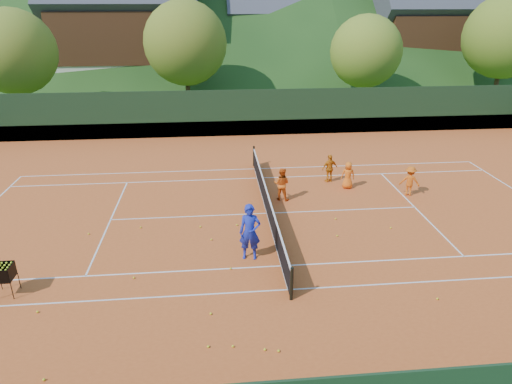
{
  "coord_description": "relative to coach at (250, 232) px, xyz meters",
  "views": [
    {
      "loc": [
        -2.13,
        -17.09,
        8.23
      ],
      "look_at": [
        -0.47,
        0.0,
        1.01
      ],
      "focal_mm": 32.0,
      "sensor_mm": 36.0,
      "label": 1
    }
  ],
  "objects": [
    {
      "name": "tree_d",
      "position": [
        23.01,
        23.48,
        4.5
      ],
      "size": [
        6.8,
        6.8,
        8.93
      ],
      "color": "#402919",
      "rests_on": "ground"
    },
    {
      "name": "student_d",
      "position": [
        7.66,
        4.8,
        -0.31
      ],
      "size": [
        1.01,
        0.78,
        1.37
      ],
      "primitive_type": "imported",
      "rotation": [
        0.0,
        0.0,
        2.79
      ],
      "color": "orange",
      "rests_on": "clay_court"
    },
    {
      "name": "chalet_mid",
      "position": [
        7.01,
        37.48,
        3.97
      ],
      "size": [
        12.65,
        8.82,
        11.45
      ],
      "color": "beige",
      "rests_on": "ground"
    },
    {
      "name": "tree_b",
      "position": [
        -2.99,
        23.48,
        4.18
      ],
      "size": [
        6.4,
        6.4,
        8.4
      ],
      "color": "#41291A",
      "rests_on": "ground"
    },
    {
      "name": "tennis_ball_13",
      "position": [
        -5.96,
        2.27,
        -0.96
      ],
      "size": [
        0.07,
        0.07,
        0.07
      ],
      "primitive_type": "sphere",
      "color": "yellow",
      "rests_on": "clay_court"
    },
    {
      "name": "tennis_ball_8",
      "position": [
        -1.37,
        -2.98,
        -0.96
      ],
      "size": [
        0.07,
        0.07,
        0.07
      ],
      "primitive_type": "sphere",
      "color": "yellow",
      "rests_on": "clay_court"
    },
    {
      "name": "student_b",
      "position": [
        4.46,
        6.78,
        -0.3
      ],
      "size": [
        0.87,
        0.55,
        1.39
      ],
      "primitive_type": "imported",
      "rotation": [
        0.0,
        0.0,
        3.42
      ],
      "color": "orange",
      "rests_on": "clay_court"
    },
    {
      "name": "student_a",
      "position": [
        1.81,
        4.87,
        -0.26
      ],
      "size": [
        0.88,
        0.79,
        1.48
      ],
      "primitive_type": "imported",
      "rotation": [
        0.0,
        0.0,
        2.75
      ],
      "color": "orange",
      "rests_on": "clay_court"
    },
    {
      "name": "tennis_ball_3",
      "position": [
        -3.81,
        -0.92,
        -0.96
      ],
      "size": [
        0.07,
        0.07,
        0.07
      ],
      "primitive_type": "sphere",
      "color": "yellow",
      "rests_on": "clay_court"
    },
    {
      "name": "tennis_ball_7",
      "position": [
        3.4,
        1.21,
        -0.96
      ],
      "size": [
        0.07,
        0.07,
        0.07
      ],
      "primitive_type": "sphere",
      "color": "yellow",
      "rests_on": "clay_court"
    },
    {
      "name": "tennis_ball_10",
      "position": [
        -6.29,
        -2.42,
        -0.96
      ],
      "size": [
        0.07,
        0.07,
        0.07
      ],
      "primitive_type": "sphere",
      "color": "yellow",
      "rests_on": "clay_court"
    },
    {
      "name": "tree_a",
      "position": [
        -14.99,
        21.48,
        3.85
      ],
      "size": [
        6.0,
        6.0,
        7.88
      ],
      "color": "#402719",
      "rests_on": "ground"
    },
    {
      "name": "tennis_ball_0",
      "position": [
        -0.31,
        2.47,
        -0.96
      ],
      "size": [
        0.07,
        0.07,
        0.07
      ],
      "primitive_type": "sphere",
      "color": "yellow",
      "rests_on": "clay_court"
    },
    {
      "name": "ball_hopper",
      "position": [
        -7.48,
        -1.4,
        -0.25
      ],
      "size": [
        0.57,
        0.57,
        1.0
      ],
      "color": "black",
      "rests_on": "clay_court"
    },
    {
      "name": "tree_c",
      "position": [
        11.01,
        22.48,
        3.53
      ],
      "size": [
        5.6,
        5.6,
        7.35
      ],
      "color": "#402A19",
      "rests_on": "ground"
    },
    {
      "name": "court_lines",
      "position": [
        1.01,
        3.48,
        -0.99
      ],
      "size": [
        23.83,
        11.03,
        0.0
      ],
      "color": "white",
      "rests_on": "clay_court"
    },
    {
      "name": "tennis_net",
      "position": [
        1.01,
        3.48,
        -0.5
      ],
      "size": [
        0.1,
        12.07,
        1.1
      ],
      "color": "black",
      "rests_on": "clay_court"
    },
    {
      "name": "tennis_ball_16",
      "position": [
        5.34,
        -2.94,
        -0.96
      ],
      "size": [
        0.07,
        0.07,
        0.07
      ],
      "primitive_type": "sphere",
      "color": "yellow",
      "rests_on": "clay_court"
    },
    {
      "name": "clay_court",
      "position": [
        1.01,
        3.48,
        -1.01
      ],
      "size": [
        40.0,
        24.0,
        0.02
      ],
      "primitive_type": "cube",
      "color": "#BD4F1E",
      "rests_on": "ground"
    },
    {
      "name": "chalet_left",
      "position": [
        -8.99,
        33.48,
        4.63
      ],
      "size": [
        13.8,
        9.93,
        12.92
      ],
      "color": "beige",
      "rests_on": "ground"
    },
    {
      "name": "chalet_right",
      "position": [
        21.01,
        33.48,
        4.24
      ],
      "size": [
        11.5,
        8.82,
        11.91
      ],
      "color": "beige",
      "rests_on": "ground"
    },
    {
      "name": "tennis_ball_9",
      "position": [
        -1.75,
        2.45,
        -0.96
      ],
      "size": [
        0.07,
        0.07,
        0.07
      ],
      "primitive_type": "sphere",
      "color": "yellow",
      "rests_on": "clay_court"
    },
    {
      "name": "tennis_ball_2",
      "position": [
        0.33,
        -4.64,
        -0.96
      ],
      "size": [
        0.07,
        0.07,
        0.07
      ],
      "primitive_type": "sphere",
      "color": "yellow",
      "rests_on": "clay_court"
    },
    {
      "name": "ground",
      "position": [
        1.01,
        3.48,
        -1.02
      ],
      "size": [
        400.0,
        400.0,
        0.0
      ],
      "primitive_type": "plane",
      "color": "#264C18",
      "rests_on": "ground"
    },
    {
      "name": "perimeter_fence",
      "position": [
        1.01,
        3.48,
        0.25
      ],
      "size": [
        40.4,
        24.24,
        3.0
      ],
      "color": "black",
      "rests_on": "clay_court"
    },
    {
      "name": "student_c",
      "position": [
        5.12,
        5.9,
        -0.35
      ],
      "size": [
        0.68,
        0.49,
        1.29
      ],
      "primitive_type": "imported",
      "rotation": [
        0.0,
        0.0,
        3.0
      ],
      "color": "orange",
      "rests_on": "clay_court"
    },
    {
      "name": "tennis_ball_11",
      "position": [
        -0.81,
        -4.36,
        -0.96
      ],
      "size": [
        0.07,
        0.07,
        0.07
      ],
      "primitive_type": "sphere",
      "color": "yellow",
      "rests_on": "clay_court"
    },
    {
      "name": "tennis_ball_15",
      "position": [
        -0.01,
        -4.56,
        -0.96
      ],
      "size": [
        0.07,
        0.07,
        0.07
      ],
      "primitive_type": "sphere",
      "color": "yellow",
      "rests_on": "clay_court"
    },
    {
      "name": "tennis_ball_5",
      "position": [
        -1.32,
        1.37,
        -0.96
      ],
      "size": [
        0.07,
        0.07,
        0.07
      ],
      "primitive_type": "sphere",
      "color": "yellow",
      "rests_on": "clay_court"
    },
    {
      "name": "tennis_ball_12",
      "position": [
        -4.07,
        2.62,
        -0.96
      ],
      "size": [
        0.07,
        0.07,
        0.07
      ],
      "primitive_type": "sphere",
      "color": "yellow",
      "rests_on": "clay_court"
    },
    {
      "name": "tennis_ball_17",
      "position": [
        5.64,
        1.63,
        -0.96
      ],
      "size": [
        0.07,
        0.07,
        0.07
      ],
      "primitive_type": "sphere",
      "color": "yellow",
      "rests_on": "clay_court"
    },
    {
      "name": "tennis_ball_1",
      "position": [
        3.71,
        2.63,
        -0.96
      ],
      "size": [
        0.07,
        0.07,
        0.07
      ],
      "primitive_type": "sphere",
      "color": "yellow",
      "rests_on": "clay_court"
    },
    {
      "name": "coach",
      "position": [
        0.0,
        0.0,
        0.0
      ],
      "size": [
        0.79,
        0.57,
        1.99
      ],
      "primitive_type": "imported",
      "rotation": [
        0.0,
        0.0,
        -0.14
      ],
      "color": "#1B29B1",
      "rests_on": "clay_court"
    },
    {
      "name": "tennis_ball_14",
      "position": [
        -5.27,
        -5.05,
        -0.96
      ],
      "size": [
        0.07,
        0.07,
        0.07
      ],
      "primitive_type": "sphere",
      "color": "yellow",
      "rests_on": "clay_court"
    },
    {
      "name": "tennis_ball_4",
      "position": [
        -0.71,
        -0.68,
        -0.96
      ],
      "size": [
        0.07,
        0.07,
        0.07
      ],
      "primitive_type": "sphere",
      "color": "yellow",
      "rests_on": "clay_court"
    },
    {
      "name": "tennis_ball_6",
      "position": [
        -1.44,
        -4.31,
        -0.96
      ],
      "size": [
        0.07,
        0.07,
        0.07
      ],
      "primitive_type": "sphere",
      "color": "yellow",
      "rests_on": "clay_court"
    }
  ]
}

